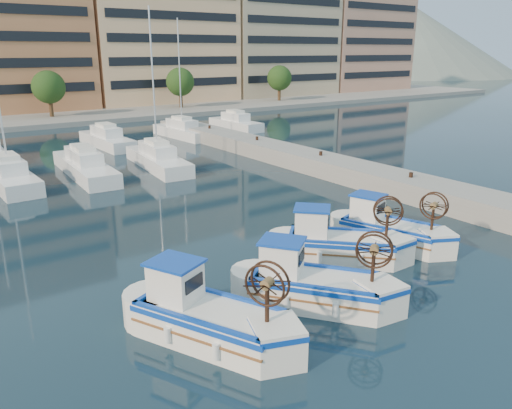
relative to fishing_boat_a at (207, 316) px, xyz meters
The scene contains 9 objects.
ground 5.11m from the fishing_boat_a, ahead, with size 300.00×300.00×0.00m, color #193041.
quay 19.95m from the fishing_boat_a, 25.43° to the left, with size 3.00×60.00×1.20m, color gray.
waterfront 67.91m from the fishing_boat_a, 77.75° to the left, with size 180.00×40.00×25.60m.
hill_east 182.36m from the fishing_boat_a, 37.32° to the left, with size 160.00×160.00×50.00m, color slate.
yacht_marina 27.95m from the fishing_boat_a, 84.34° to the left, with size 38.80×22.25×11.50m.
fishing_boat_a is the anchor object (origin of this frame).
fishing_boat_b 4.10m from the fishing_boat_a, ahead, with size 4.23×4.71×2.93m.
fishing_boat_c 7.86m from the fishing_boat_a, 15.82° to the left, with size 4.48×4.47×2.90m.
fishing_boat_d 10.89m from the fishing_boat_a, 10.92° to the left, with size 3.08×4.66×2.82m.
Camera 1 is at (-11.59, -12.40, 8.55)m, focal length 35.00 mm.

